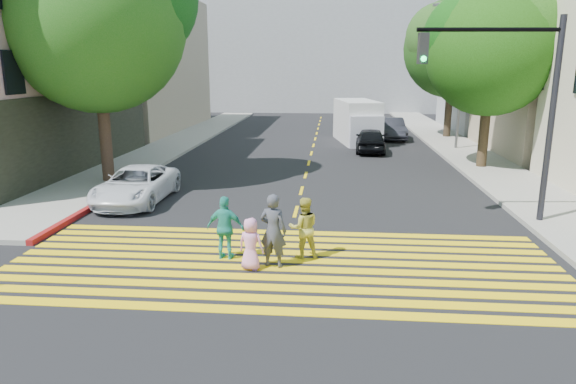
# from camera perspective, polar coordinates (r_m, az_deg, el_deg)

# --- Properties ---
(ground) EXTENTS (120.00, 120.00, 0.00)m
(ground) POSITION_cam_1_polar(r_m,az_deg,el_deg) (11.45, -1.33, -10.39)
(ground) COLOR black
(sidewalk_left) EXTENTS (3.00, 40.00, 0.15)m
(sidewalk_left) POSITION_cam_1_polar(r_m,az_deg,el_deg) (34.12, -11.57, 5.65)
(sidewalk_left) COLOR gray
(sidewalk_left) RESTS_ON ground
(sidewalk_right) EXTENTS (3.00, 60.00, 0.15)m
(sidewalk_right) POSITION_cam_1_polar(r_m,az_deg,el_deg) (26.82, 20.81, 2.91)
(sidewalk_right) COLOR gray
(sidewalk_right) RESTS_ON ground
(curb_red) EXTENTS (0.20, 8.00, 0.16)m
(curb_red) POSITION_cam_1_polar(r_m,az_deg,el_deg) (18.84, -20.55, -1.32)
(curb_red) COLOR maroon
(curb_red) RESTS_ON ground
(crosswalk) EXTENTS (13.40, 5.30, 0.01)m
(crosswalk) POSITION_cam_1_polar(r_m,az_deg,el_deg) (12.62, -0.69, -8.02)
(crosswalk) COLOR yellow
(crosswalk) RESTS_ON ground
(lane_line) EXTENTS (0.12, 34.40, 0.01)m
(lane_line) POSITION_cam_1_polar(r_m,az_deg,el_deg) (33.24, 2.95, 5.58)
(lane_line) COLOR yellow
(lane_line) RESTS_ON ground
(building_left_tan) EXTENTS (12.00, 16.00, 10.00)m
(building_left_tan) POSITION_cam_1_polar(r_m,az_deg,el_deg) (42.06, -19.64, 13.35)
(building_left_tan) COLOR tan
(building_left_tan) RESTS_ON ground
(building_right_grey) EXTENTS (10.00, 10.00, 10.00)m
(building_right_grey) POSITION_cam_1_polar(r_m,az_deg,el_deg) (42.69, 24.57, 12.91)
(building_right_grey) COLOR gray
(building_right_grey) RESTS_ON ground
(backdrop_block) EXTENTS (30.00, 8.00, 12.00)m
(backdrop_block) POSITION_cam_1_polar(r_m,az_deg,el_deg) (58.42, 4.00, 14.93)
(backdrop_block) COLOR gray
(backdrop_block) RESTS_ON ground
(tree_left) EXTENTS (8.66, 8.49, 9.94)m
(tree_left) POSITION_cam_1_polar(r_m,az_deg,el_deg) (22.12, -20.38, 18.13)
(tree_left) COLOR black
(tree_left) RESTS_ON ground
(tree_right_near) EXTENTS (7.75, 7.50, 8.41)m
(tree_right_near) POSITION_cam_1_polar(r_m,az_deg,el_deg) (25.51, 21.91, 15.01)
(tree_right_near) COLOR black
(tree_right_near) RESTS_ON ground
(tree_right_far) EXTENTS (8.29, 8.27, 9.20)m
(tree_right_far) POSITION_cam_1_polar(r_m,az_deg,el_deg) (36.33, 17.97, 15.46)
(tree_right_far) COLOR black
(tree_right_far) RESTS_ON ground
(pedestrian_man) EXTENTS (0.74, 0.58, 1.80)m
(pedestrian_man) POSITION_cam_1_polar(r_m,az_deg,el_deg) (12.20, -1.65, -4.32)
(pedestrian_man) COLOR #3B3E48
(pedestrian_man) RESTS_ON ground
(pedestrian_woman) EXTENTS (0.86, 0.73, 1.56)m
(pedestrian_woman) POSITION_cam_1_polar(r_m,az_deg,el_deg) (12.82, 1.77, -4.00)
(pedestrian_woman) COLOR gold
(pedestrian_woman) RESTS_ON ground
(pedestrian_child) EXTENTS (0.70, 0.55, 1.26)m
(pedestrian_child) POSITION_cam_1_polar(r_m,az_deg,el_deg) (12.15, -4.16, -5.78)
(pedestrian_child) COLOR #E790CA
(pedestrian_child) RESTS_ON ground
(pedestrian_extra) EXTENTS (0.98, 0.49, 1.61)m
(pedestrian_extra) POSITION_cam_1_polar(r_m,az_deg,el_deg) (12.81, -6.96, -3.99)
(pedestrian_extra) COLOR teal
(pedestrian_extra) RESTS_ON ground
(white_sedan) EXTENTS (2.07, 4.48, 1.24)m
(white_sedan) POSITION_cam_1_polar(r_m,az_deg,el_deg) (18.94, -16.51, 0.76)
(white_sedan) COLOR silver
(white_sedan) RESTS_ON ground
(dark_car_near) EXTENTS (1.79, 4.13, 1.39)m
(dark_car_near) POSITION_cam_1_polar(r_m,az_deg,el_deg) (29.52, 9.16, 5.75)
(dark_car_near) COLOR black
(dark_car_near) RESTS_ON ground
(silver_car) EXTENTS (2.15, 4.55, 1.28)m
(silver_car) POSITION_cam_1_polar(r_m,az_deg,el_deg) (40.34, 8.44, 7.79)
(silver_car) COLOR gray
(silver_car) RESTS_ON ground
(dark_car_parked) EXTENTS (1.67, 4.32, 1.40)m
(dark_car_parked) POSITION_cam_1_polar(r_m,az_deg,el_deg) (35.17, 11.46, 6.91)
(dark_car_parked) COLOR black
(dark_car_parked) RESTS_ON ground
(white_van) EXTENTS (2.99, 5.87, 2.64)m
(white_van) POSITION_cam_1_polar(r_m,az_deg,el_deg) (33.21, 7.75, 7.63)
(white_van) COLOR silver
(white_van) RESTS_ON ground
(traffic_signal) EXTENTS (4.16, 0.65, 6.11)m
(traffic_signal) POSITION_cam_1_polar(r_m,az_deg,el_deg) (16.41, 23.96, 10.02)
(traffic_signal) COLOR #222228
(traffic_signal) RESTS_ON ground
(street_lamp) EXTENTS (1.86, 0.54, 8.26)m
(street_lamp) POSITION_cam_1_polar(r_m,az_deg,el_deg) (31.01, 18.44, 13.12)
(street_lamp) COLOR #5E5E5E
(street_lamp) RESTS_ON ground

